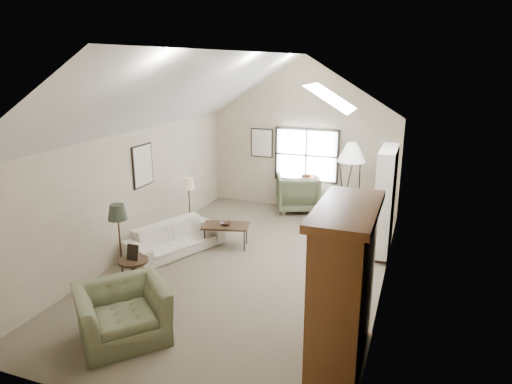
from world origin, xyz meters
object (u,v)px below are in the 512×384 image
(armoire, at_px, (343,291))
(armchair_near, at_px, (123,313))
(armchair_far, at_px, (297,192))
(coffee_table, at_px, (226,236))
(side_table, at_px, (134,273))
(sofa, at_px, (175,238))
(side_chair, at_px, (309,194))

(armoire, distance_m, armchair_near, 3.12)
(armoire, height_order, armchair_far, armoire)
(coffee_table, bearing_deg, armoire, -46.44)
(side_table, bearing_deg, armoire, -13.89)
(armchair_far, bearing_deg, coffee_table, 53.41)
(armoire, xyz_separation_m, armchair_near, (-3.01, -0.42, -0.70))
(sofa, xyz_separation_m, armchair_far, (1.64, 3.57, 0.18))
(armoire, relative_size, side_chair, 2.29)
(armchair_far, bearing_deg, armchair_near, 61.05)
(armoire, distance_m, side_table, 3.97)
(sofa, bearing_deg, armoire, -99.75)
(armchair_near, distance_m, coffee_table, 3.57)
(armoire, relative_size, side_table, 4.21)
(sofa, relative_size, armchair_near, 1.71)
(sofa, xyz_separation_m, side_chair, (1.95, 3.57, 0.18))
(armoire, bearing_deg, side_table, 166.11)
(sofa, bearing_deg, coffee_table, -31.43)
(armchair_far, xyz_separation_m, side_chair, (0.31, 0.00, -0.01))
(side_table, bearing_deg, side_chair, 70.30)
(coffee_table, xyz_separation_m, side_chair, (1.08, 2.96, 0.23))
(armchair_near, relative_size, armchair_far, 1.14)
(armchair_far, bearing_deg, side_chair, 157.93)
(armoire, distance_m, armchair_far, 6.52)
(armoire, height_order, coffee_table, armoire)
(side_chair, bearing_deg, side_table, -130.00)
(armoire, bearing_deg, armchair_near, -172.00)
(armchair_near, bearing_deg, armoire, -39.71)
(armchair_far, distance_m, side_table, 5.40)
(armchair_far, xyz_separation_m, coffee_table, (-0.77, -2.96, -0.24))
(armchair_near, height_order, coffee_table, armchair_near)
(coffee_table, xyz_separation_m, side_table, (-0.77, -2.21, 0.01))
(armoire, bearing_deg, armchair_far, 110.05)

